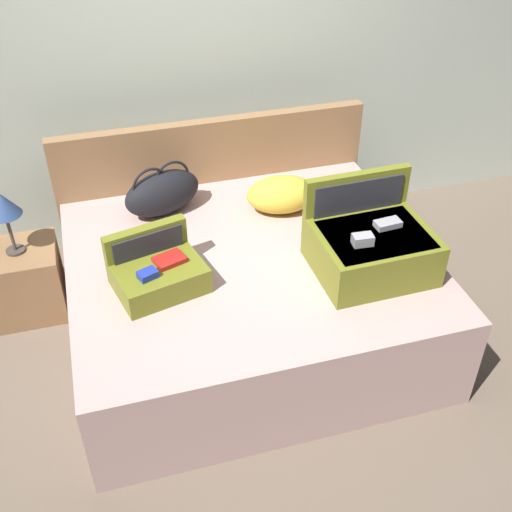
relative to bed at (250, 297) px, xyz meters
name	(u,v)px	position (x,y,z in m)	size (l,w,h in m)	color
ground_plane	(270,381)	(0.00, -0.40, -0.28)	(12.00, 12.00, 0.00)	#6B5B4C
back_wall	(195,48)	(0.00, 1.25, 1.02)	(8.00, 0.10, 2.60)	#B7C1B2
bed	(250,297)	(0.00, 0.00, 0.00)	(1.95, 1.67, 0.57)	#BC9993
headboard	(214,189)	(0.00, 0.87, 0.21)	(1.99, 0.08, 0.98)	olive
hard_case_large	(371,246)	(0.58, -0.26, 0.43)	(0.60, 0.52, 0.46)	olive
hard_case_medium	(158,272)	(-0.51, -0.11, 0.38)	(0.50, 0.44, 0.28)	olive
duffel_bag	(162,192)	(-0.37, 0.58, 0.42)	(0.52, 0.37, 0.32)	black
pillow_near_headboard	(282,194)	(0.31, 0.41, 0.39)	(0.42, 0.28, 0.21)	gold
nightstand	(25,281)	(-1.26, 0.58, -0.06)	(0.44, 0.40, 0.45)	olive
table_lamp	(3,206)	(-1.26, 0.58, 0.48)	(0.19, 0.19, 0.39)	#3F3833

